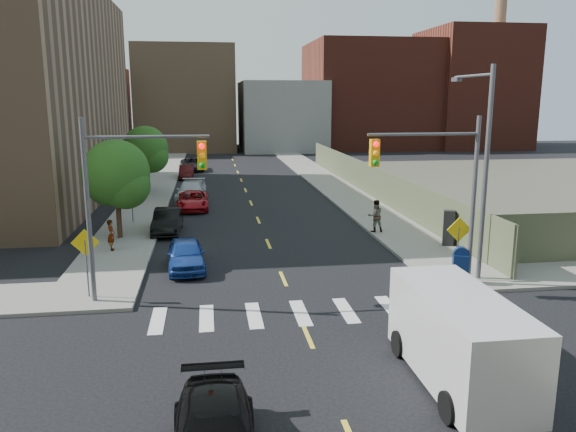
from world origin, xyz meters
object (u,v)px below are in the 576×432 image
object	(u,v)px
parked_car_red	(193,200)
pedestrian_east	(375,216)
cargo_van	(457,335)
parked_car_blue	(186,254)
parked_car_black	(168,221)
mailbox	(460,265)
parked_car_silver	(191,191)
parked_car_white	(194,189)
parked_car_grey	(192,164)
parked_car_maroon	(187,172)
pedestrian_west	(111,235)
payphone	(448,228)

from	to	relation	value
parked_car_red	pedestrian_east	size ratio (longest dim) A/B	2.48
cargo_van	parked_car_blue	bearing A→B (deg)	123.93
parked_car_black	mailbox	xyz separation A→B (m)	(12.62, -11.37, 0.20)
parked_car_silver	pedestrian_east	distance (m)	16.34
parked_car_black	parked_car_white	xyz separation A→B (m)	(1.30, 11.67, 0.01)
parked_car_grey	pedestrian_east	size ratio (longest dim) A/B	2.69
parked_car_black	parked_car_maroon	distance (m)	22.40
parked_car_maroon	parked_car_red	bearing A→B (deg)	-86.83
parked_car_grey	pedestrian_west	size ratio (longest dim) A/B	3.15
payphone	pedestrian_west	size ratio (longest dim) A/B	1.17
parked_car_blue	pedestrian_east	size ratio (longest dim) A/B	2.21
parked_car_red	parked_car_white	xyz separation A→B (m)	(0.00, 4.85, 0.07)
cargo_van	payphone	world-z (taller)	cargo_van
parked_car_blue	payphone	xyz separation A→B (m)	(13.37, 1.78, 0.38)
parked_car_white	parked_car_grey	bearing A→B (deg)	96.87
parked_car_red	parked_car_white	size ratio (longest dim) A/B	1.11
parked_car_blue	parked_car_black	size ratio (longest dim) A/B	0.96
pedestrian_west	parked_car_white	bearing A→B (deg)	-26.80
parked_car_blue	parked_car_silver	distance (m)	17.58
cargo_van	pedestrian_east	world-z (taller)	cargo_van
parked_car_red	parked_car_maroon	xyz separation A→B (m)	(-0.96, 15.58, 0.01)
pedestrian_west	parked_car_red	bearing A→B (deg)	-32.47
cargo_van	payphone	xyz separation A→B (m)	(5.64, 13.29, -0.26)
parked_car_red	mailbox	world-z (taller)	mailbox
parked_car_black	parked_car_white	bearing A→B (deg)	85.94
parked_car_maroon	pedestrian_east	xyz separation A→B (m)	(11.46, -24.46, 0.43)
parked_car_silver	parked_car_maroon	distance (m)	12.15
parked_car_white	pedestrian_west	xyz separation A→B (m)	(-3.80, -15.74, 0.23)
parked_car_blue	payphone	bearing A→B (deg)	3.63
parked_car_black	parked_car_grey	size ratio (longest dim) A/B	0.85
payphone	pedestrian_east	distance (m)	4.49
parked_car_white	parked_car_maroon	bearing A→B (deg)	99.98
mailbox	parked_car_blue	bearing A→B (deg)	177.96
parked_car_maroon	payphone	size ratio (longest dim) A/B	2.13
parked_car_maroon	parked_car_black	bearing A→B (deg)	-91.22
parked_car_silver	parked_car_red	bearing A→B (deg)	-82.45
parked_car_blue	parked_car_silver	bearing A→B (deg)	86.74
parked_car_blue	pedestrian_west	distance (m)	5.00
parked_car_black	parked_car_silver	xyz separation A→B (m)	(1.09, 10.27, 0.04)
parked_car_white	pedestrian_east	size ratio (longest dim) A/B	2.24
parked_car_black	parked_car_silver	world-z (taller)	parked_car_silver
pedestrian_west	payphone	bearing A→B (deg)	-108.06
payphone	pedestrian_east	size ratio (longest dim) A/B	1.00
cargo_van	parked_car_grey	bearing A→B (deg)	100.00
parked_car_red	parked_car_grey	size ratio (longest dim) A/B	0.92
parked_car_red	parked_car_silver	bearing A→B (deg)	93.50
parked_car_blue	parked_car_red	size ratio (longest dim) A/B	0.89
parked_car_black	parked_car_maroon	world-z (taller)	parked_car_black
parked_car_silver	parked_car_blue	bearing A→B (deg)	-85.31
parked_car_black	pedestrian_east	world-z (taller)	pedestrian_east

